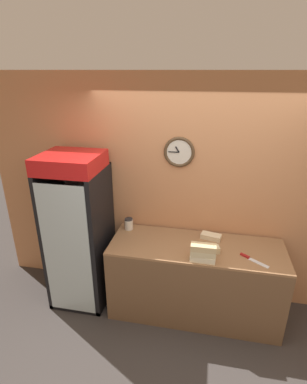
{
  "coord_description": "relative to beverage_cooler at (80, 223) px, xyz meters",
  "views": [
    {
      "loc": [
        0.09,
        -1.97,
        2.7
      ],
      "look_at": [
        -0.49,
        0.93,
        1.49
      ],
      "focal_mm": 28.0,
      "sensor_mm": 36.0,
      "label": 1
    }
  ],
  "objects": [
    {
      "name": "ground_plane",
      "position": [
        1.38,
        -0.94,
        -1.02
      ],
      "size": [
        14.0,
        14.0,
        0.0
      ],
      "primitive_type": "plane",
      "color": "#383330"
    },
    {
      "name": "wall_back",
      "position": [
        1.38,
        0.35,
        0.33
      ],
      "size": [
        5.2,
        0.09,
        2.7
      ],
      "color": "tan",
      "rests_on": "ground_plane"
    },
    {
      "name": "prep_counter",
      "position": [
        1.38,
        -0.04,
        -0.57
      ],
      "size": [
        1.92,
        0.69,
        0.9
      ],
      "color": "brown",
      "rests_on": "ground_plane"
    },
    {
      "name": "beverage_cooler",
      "position": [
        0.0,
        0.0,
        0.0
      ],
      "size": [
        0.65,
        0.69,
        1.88
      ],
      "color": "black",
      "rests_on": "ground_plane"
    },
    {
      "name": "sandwich_stack_bottom",
      "position": [
        1.46,
        -0.31,
        -0.09
      ],
      "size": [
        0.26,
        0.11,
        0.06
      ],
      "color": "beige",
      "rests_on": "prep_counter"
    },
    {
      "name": "sandwich_stack_middle",
      "position": [
        1.46,
        -0.31,
        -0.02
      ],
      "size": [
        0.26,
        0.11,
        0.06
      ],
      "color": "beige",
      "rests_on": "sandwich_stack_bottom"
    },
    {
      "name": "sandwich_stack_top",
      "position": [
        1.46,
        -0.31,
        0.04
      ],
      "size": [
        0.26,
        0.11,
        0.06
      ],
      "color": "tan",
      "rests_on": "sandwich_stack_middle"
    },
    {
      "name": "sandwich_flat_left",
      "position": [
        1.53,
        0.15,
        -0.09
      ],
      "size": [
        0.24,
        0.16,
        0.06
      ],
      "color": "beige",
      "rests_on": "prep_counter"
    },
    {
      "name": "sandwich_flat_right",
      "position": [
        1.52,
        -0.14,
        -0.08
      ],
      "size": [
        0.24,
        0.15,
        0.07
      ],
      "color": "beige",
      "rests_on": "prep_counter"
    },
    {
      "name": "chefs_knife",
      "position": [
        1.94,
        -0.19,
        -0.11
      ],
      "size": [
        0.28,
        0.21,
        0.02
      ],
      "color": "silver",
      "rests_on": "prep_counter"
    },
    {
      "name": "condiment_jar",
      "position": [
        0.55,
        0.18,
        -0.05
      ],
      "size": [
        0.1,
        0.1,
        0.14
      ],
      "color": "silver",
      "rests_on": "prep_counter"
    }
  ]
}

